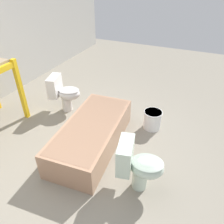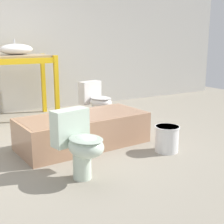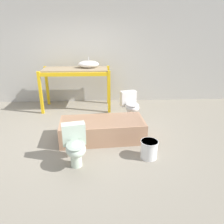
{
  "view_description": "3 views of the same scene",
  "coord_description": "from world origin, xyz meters",
  "px_view_note": "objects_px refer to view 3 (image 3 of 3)",
  "views": [
    {
      "loc": [
        -1.63,
        -1.55,
        2.33
      ],
      "look_at": [
        0.94,
        -0.41,
        0.45
      ],
      "focal_mm": 35.0,
      "sensor_mm": 36.0,
      "label": 1
    },
    {
      "loc": [
        -1.06,
        -3.82,
        1.38
      ],
      "look_at": [
        0.92,
        -0.41,
        0.45
      ],
      "focal_mm": 50.0,
      "sensor_mm": 36.0,
      "label": 2
    },
    {
      "loc": [
        0.6,
        -4.21,
        2.18
      ],
      "look_at": [
        0.78,
        -0.38,
        0.65
      ],
      "focal_mm": 35.0,
      "sensor_mm": 36.0,
      "label": 3
    }
  ],
  "objects_px": {
    "bathtub_main": "(102,128)",
    "bucket_white": "(149,149)",
    "toilet_far": "(131,105)",
    "toilet_near": "(75,145)",
    "sink_basin": "(88,64)"
  },
  "relations": [
    {
      "from": "bathtub_main",
      "to": "bucket_white",
      "type": "distance_m",
      "value": 1.09
    },
    {
      "from": "bathtub_main",
      "to": "toilet_far",
      "type": "height_order",
      "value": "toilet_far"
    },
    {
      "from": "bathtub_main",
      "to": "bucket_white",
      "type": "xyz_separation_m",
      "value": [
        0.81,
        -0.72,
        -0.07
      ]
    },
    {
      "from": "toilet_near",
      "to": "bucket_white",
      "type": "xyz_separation_m",
      "value": [
        1.25,
        0.15,
        -0.21
      ]
    },
    {
      "from": "bathtub_main",
      "to": "bucket_white",
      "type": "height_order",
      "value": "bathtub_main"
    },
    {
      "from": "sink_basin",
      "to": "toilet_near",
      "type": "relative_size",
      "value": 0.82
    },
    {
      "from": "toilet_near",
      "to": "bucket_white",
      "type": "bearing_deg",
      "value": -5.28
    },
    {
      "from": "bathtub_main",
      "to": "sink_basin",
      "type": "bearing_deg",
      "value": 95.96
    },
    {
      "from": "bathtub_main",
      "to": "toilet_near",
      "type": "distance_m",
      "value": 0.99
    },
    {
      "from": "toilet_far",
      "to": "bucket_white",
      "type": "distance_m",
      "value": 1.7
    },
    {
      "from": "toilet_near",
      "to": "toilet_far",
      "type": "bearing_deg",
      "value": 46.27
    },
    {
      "from": "toilet_far",
      "to": "bucket_white",
      "type": "relative_size",
      "value": 2.1
    },
    {
      "from": "sink_basin",
      "to": "toilet_far",
      "type": "height_order",
      "value": "sink_basin"
    },
    {
      "from": "toilet_far",
      "to": "bucket_white",
      "type": "height_order",
      "value": "toilet_far"
    },
    {
      "from": "sink_basin",
      "to": "bucket_white",
      "type": "bearing_deg",
      "value": -66.41
    }
  ]
}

